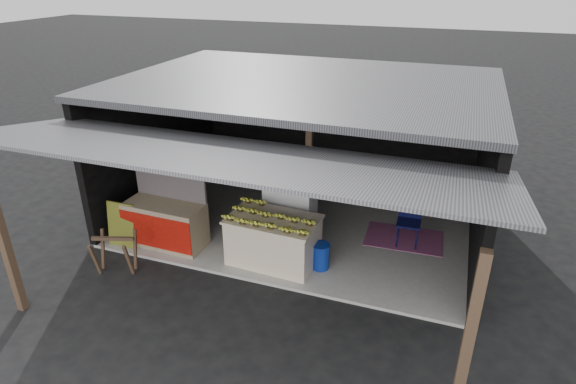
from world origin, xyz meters
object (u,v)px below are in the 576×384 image
at_px(white_crate, 290,211).
at_px(neighbor_stall, 166,222).
at_px(banana_table, 273,240).
at_px(water_barrel, 321,257).
at_px(sawhorse, 115,250).
at_px(plastic_chair, 410,216).

bearing_deg(white_crate, neighbor_stall, -152.73).
bearing_deg(banana_table, water_barrel, 7.67).
bearing_deg(sawhorse, plastic_chair, 11.83).
bearing_deg(banana_table, sawhorse, -151.97).
bearing_deg(water_barrel, plastic_chair, 47.22).
height_order(banana_table, sawhorse, banana_table).
bearing_deg(neighbor_stall, banana_table, 4.62).
distance_m(sawhorse, water_barrel, 3.66).
bearing_deg(sawhorse, banana_table, 7.27).
height_order(white_crate, sawhorse, white_crate).
distance_m(banana_table, plastic_chair, 2.71).
xyz_separation_m(white_crate, sawhorse, (-2.51, -2.22, -0.13)).
height_order(neighbor_stall, water_barrel, neighbor_stall).
distance_m(banana_table, water_barrel, 0.91).
height_order(neighbor_stall, sawhorse, neighbor_stall).
bearing_deg(white_crate, water_barrel, -46.68).
height_order(water_barrel, plastic_chair, plastic_chair).
relative_size(sawhorse, plastic_chair, 0.85).
relative_size(banana_table, plastic_chair, 1.75).
height_order(sawhorse, water_barrel, sawhorse).
bearing_deg(plastic_chair, neighbor_stall, -161.98).
xyz_separation_m(banana_table, water_barrel, (0.88, 0.08, -0.22)).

